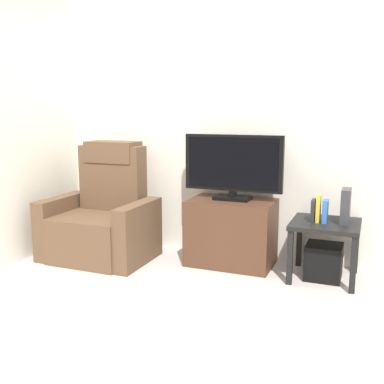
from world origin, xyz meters
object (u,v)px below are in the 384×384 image
Objects in this scene: tv_stand at (231,232)px; subwoofer_box at (324,261)px; book_leftmost at (313,210)px; book_middle at (318,208)px; television at (233,166)px; side_table at (325,231)px; game_console at (346,206)px; book_rightmost at (325,211)px; recliner_armchair at (103,218)px.

subwoofer_box is (0.82, -0.06, -0.15)m from tv_stand.
book_middle reaches higher than book_leftmost.
side_table is at bearing -5.60° from television.
book_leftmost is (-0.10, -0.02, 0.43)m from subwoofer_box.
television reaches higher than subwoofer_box.
television is at bearing 90.00° from tv_stand.
tv_stand is 0.60m from television.
book_leftmost is (0.72, -0.10, -0.32)m from television.
book_middle reaches higher than subwoofer_box.
game_console is (0.15, 0.01, 0.22)m from side_table.
book_rightmost reaches higher than side_table.
subwoofer_box is 1.56× the size of book_rightmost.
tv_stand is at bearing 176.96° from game_console.
recliner_armchair is 2.18m from game_console.
tv_stand is 4.12× the size of book_leftmost.
side_table is 0.20m from book_leftmost.
side_table is 0.20m from book_middle.
television is at bearing 172.06° from book_leftmost.
tv_stand is 0.70× the size of recliner_armchair.
game_console is at bearing 3.95° from subwoofer_box.
recliner_armchair is 2.02m from book_rightmost.
side_table is 1.87× the size of subwoofer_box.
side_table is (0.82, -0.08, -0.49)m from television.
game_console is at bearing -3.04° from tv_stand.
book_middle is (-0.06, -0.02, 0.19)m from side_table.
book_rightmost is at bearing 0.00° from book_leftmost.
subwoofer_box is at bearing -5.60° from television.
tv_stand is at bearing 173.87° from book_middle.
game_console is at bearing 3.95° from side_table.
tv_stand reaches higher than side_table.
game_console reaches higher than side_table.
television is at bearing 172.96° from book_rightmost.
television is at bearing 172.46° from book_middle.
side_table is at bearing -176.05° from game_console.
television is 4.78× the size of book_rightmost.
game_console is at bearing 16.75° from recliner_armchair.
television is (0.00, 0.02, 0.60)m from tv_stand.
game_console reaches higher than tv_stand.
book_middle reaches higher than side_table.
television is 3.98× the size of book_middle.
book_middle is at bearing -161.88° from side_table.
recliner_armchair is 2.02m from side_table.
book_leftmost is (1.91, 0.16, 0.20)m from recliner_armchair.
recliner_armchair is 2.03m from subwoofer_box.
game_console is (2.16, 0.19, 0.25)m from recliner_armchair.
recliner_armchair is at bearing -175.29° from book_middle.
tv_stand is 0.83m from side_table.
book_leftmost is 0.25m from game_console.
tv_stand is at bearing 23.13° from recliner_armchair.
book_rightmost is at bearing -5.72° from tv_stand.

